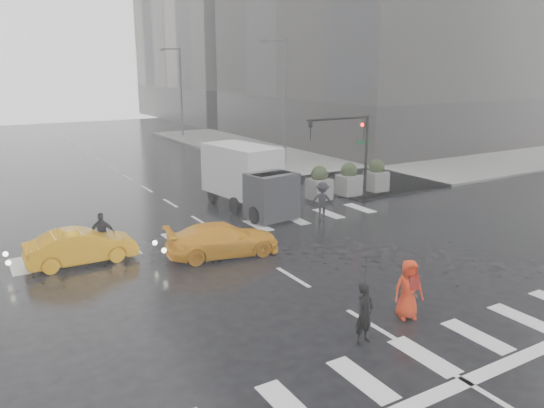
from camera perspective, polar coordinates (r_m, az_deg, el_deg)
ground at (r=18.44m, az=2.27°, el=-7.88°), size 120.00×120.00×0.00m
sidewalk_ne at (r=43.47m, az=11.31°, el=5.01°), size 35.00×35.00×0.15m
building_ne_far at (r=80.58m, az=-2.36°, el=21.06°), size 26.05×26.05×36.00m
road_markings at (r=18.43m, az=2.27°, el=-7.86°), size 18.00×48.00×0.01m
traffic_signal_pole at (r=29.11m, az=8.66°, el=6.83°), size 4.45×0.42×4.50m
street_lamp_near at (r=38.13m, az=1.27°, el=11.37°), size 2.15×0.22×9.00m
street_lamp_far at (r=56.07m, az=-9.91°, el=12.16°), size 2.15×0.22×9.00m
planter_west at (r=28.43m, az=5.11°, el=2.18°), size 1.10×1.10×1.80m
planter_mid at (r=29.62m, az=8.25°, el=2.59°), size 1.10×1.10×1.80m
planter_east at (r=30.90m, az=11.14°, el=2.96°), size 1.10×1.10×1.80m
pedestrian_black at (r=13.90m, az=10.08°, el=-8.59°), size 1.17×1.18×2.43m
pedestrian_brown at (r=15.97m, az=14.65°, el=-9.03°), size 0.90×0.79×1.54m
pedestrian_orange at (r=15.78m, az=14.48°, el=-8.85°), size 1.01×0.84×1.75m
pedestrian_far_a at (r=21.40m, az=-17.79°, el=-3.04°), size 1.11×0.90×1.64m
pedestrian_far_b at (r=25.15m, az=5.44°, el=0.35°), size 1.29×1.27×1.80m
taxi_mid at (r=20.71m, az=-19.83°, el=-4.32°), size 3.91×1.37×1.29m
taxi_rear at (r=20.38m, az=-5.31°, el=-3.83°), size 4.07×2.38×1.26m
box_truck at (r=26.56m, az=-2.45°, el=2.93°), size 2.24×5.99×3.18m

